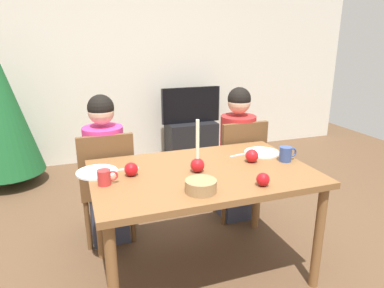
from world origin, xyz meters
TOP-DOWN VIEW (x-y plane):
  - ground_plane at (0.00, 0.00)m, footprint 7.68×7.68m
  - back_wall at (0.00, 2.60)m, footprint 6.40×0.10m
  - dining_table at (0.00, 0.00)m, footprint 1.40×0.90m
  - chair_left at (-0.55, 0.61)m, footprint 0.40×0.40m
  - chair_right at (0.57, 0.61)m, footprint 0.40×0.40m
  - person_left_child at (-0.55, 0.64)m, footprint 0.30×0.30m
  - person_right_child at (0.57, 0.64)m, footprint 0.30×0.30m
  - tv_stand at (0.73, 2.30)m, footprint 0.64×0.40m
  - tv at (0.73, 2.30)m, footprint 0.79×0.05m
  - candle_centerpiece at (-0.04, -0.01)m, footprint 0.09×0.09m
  - plate_left at (-0.64, 0.18)m, footprint 0.26×0.26m
  - plate_right at (0.54, 0.18)m, footprint 0.25×0.25m
  - mug_left at (-0.61, -0.02)m, footprint 0.12×0.08m
  - mug_right at (0.60, -0.02)m, footprint 0.13×0.08m
  - fork_left at (-0.47, 0.18)m, footprint 0.18×0.02m
  - fork_right at (0.37, 0.19)m, footprint 0.18×0.05m
  - bowl_walnuts at (-0.12, -0.29)m, footprint 0.18×0.18m
  - apple_near_candle at (0.37, 0.04)m, footprint 0.09×0.09m
  - apple_by_left_plate at (0.24, -0.33)m, footprint 0.08×0.08m
  - apple_by_right_mug at (-0.44, 0.07)m, footprint 0.08×0.08m

SIDE VIEW (x-z plane):
  - ground_plane at x=0.00m, z-range 0.00..0.00m
  - tv_stand at x=0.73m, z-range 0.00..0.48m
  - chair_left at x=-0.55m, z-range 0.06..0.96m
  - chair_right at x=0.57m, z-range 0.06..0.96m
  - person_left_child at x=-0.55m, z-range -0.02..1.16m
  - person_right_child at x=0.57m, z-range -0.02..1.16m
  - dining_table at x=0.00m, z-range 0.29..1.04m
  - tv at x=0.73m, z-range 0.48..0.94m
  - fork_left at x=-0.47m, z-range 0.75..0.76m
  - fork_right at x=0.37m, z-range 0.75..0.76m
  - plate_left at x=-0.64m, z-range 0.75..0.76m
  - plate_right at x=0.54m, z-range 0.75..0.76m
  - bowl_walnuts at x=-0.12m, z-range 0.75..0.82m
  - apple_by_left_plate at x=0.24m, z-range 0.75..0.83m
  - apple_by_right_mug at x=-0.44m, z-range 0.75..0.83m
  - apple_near_candle at x=0.37m, z-range 0.75..0.84m
  - mug_left at x=-0.61m, z-range 0.75..0.84m
  - mug_right at x=0.60m, z-range 0.75..0.85m
  - candle_centerpiece at x=-0.04m, z-range 0.65..0.99m
  - back_wall at x=0.00m, z-range 0.00..2.60m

